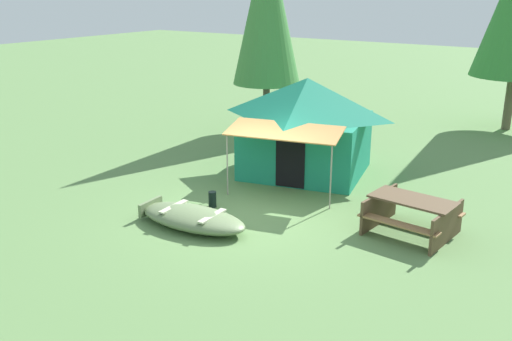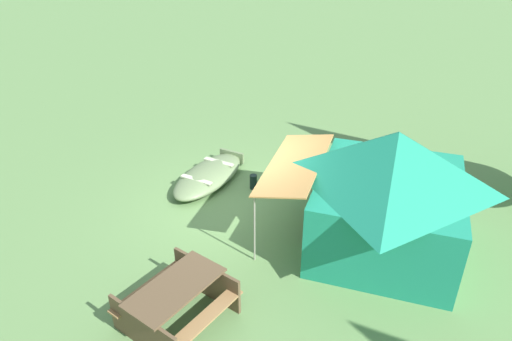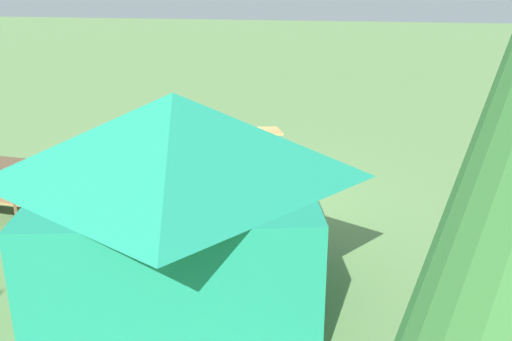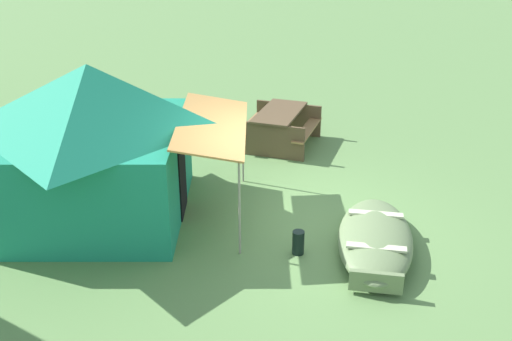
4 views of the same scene
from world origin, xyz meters
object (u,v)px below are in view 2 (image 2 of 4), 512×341
object	(u,v)px
canvas_cabin_tent	(389,190)
fuel_can	(253,182)
picnic_table	(176,299)
cooler_box	(347,222)
beached_rowboat	(209,175)

from	to	relation	value
canvas_cabin_tent	fuel_can	xyz separation A→B (m)	(-0.54, -3.47, -1.17)
picnic_table	fuel_can	bearing A→B (deg)	-165.57
cooler_box	beached_rowboat	bearing A→B (deg)	-90.25
beached_rowboat	fuel_can	bearing A→B (deg)	106.67
beached_rowboat	picnic_table	world-z (taller)	picnic_table
beached_rowboat	cooler_box	distance (m)	3.77
picnic_table	cooler_box	world-z (taller)	picnic_table
picnic_table	fuel_can	size ratio (longest dim) A/B	4.88
canvas_cabin_tent	cooler_box	distance (m)	1.47
cooler_box	fuel_can	xyz separation A→B (m)	(-0.36, -2.63, 0.02)
picnic_table	cooler_box	distance (m)	4.29
fuel_can	picnic_table	bearing A→B (deg)	14.43
canvas_cabin_tent	cooler_box	size ratio (longest dim) A/B	9.88
picnic_table	canvas_cabin_tent	bearing A→B (deg)	148.42
cooler_box	fuel_can	size ratio (longest dim) A/B	1.22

